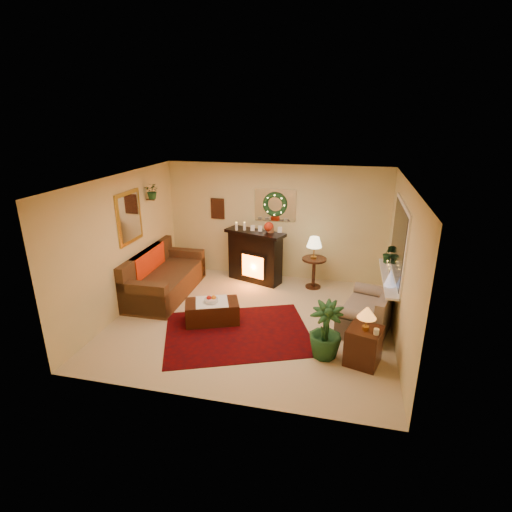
% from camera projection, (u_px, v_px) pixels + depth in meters
% --- Properties ---
extents(floor, '(5.00, 5.00, 0.00)m').
position_uv_depth(floor, '(252.00, 320.00, 7.41)').
color(floor, beige).
rests_on(floor, ground).
extents(ceiling, '(5.00, 5.00, 0.00)m').
position_uv_depth(ceiling, '(251.00, 180.00, 6.53)').
color(ceiling, white).
rests_on(ceiling, ground).
extents(wall_back, '(5.00, 5.00, 0.00)m').
position_uv_depth(wall_back, '(275.00, 222.00, 9.04)').
color(wall_back, '#EFD88C').
rests_on(wall_back, ground).
extents(wall_front, '(5.00, 5.00, 0.00)m').
position_uv_depth(wall_front, '(208.00, 314.00, 4.91)').
color(wall_front, '#EFD88C').
rests_on(wall_front, ground).
extents(wall_left, '(4.50, 4.50, 0.00)m').
position_uv_depth(wall_left, '(123.00, 244.00, 7.51)').
color(wall_left, '#EFD88C').
rests_on(wall_left, ground).
extents(wall_right, '(4.50, 4.50, 0.00)m').
position_uv_depth(wall_right, '(402.00, 266.00, 6.44)').
color(wall_right, '#EFD88C').
rests_on(wall_right, ground).
extents(area_rug, '(2.99, 2.64, 0.01)m').
position_uv_depth(area_rug, '(238.00, 333.00, 6.98)').
color(area_rug, '#491711').
rests_on(area_rug, floor).
extents(sofa, '(1.01, 2.23, 0.95)m').
position_uv_depth(sofa, '(165.00, 275.00, 8.37)').
color(sofa, '#542F1C').
rests_on(sofa, floor).
extents(red_throw, '(0.78, 1.26, 0.02)m').
position_uv_depth(red_throw, '(167.00, 271.00, 8.50)').
color(red_throw, '#B1141E').
rests_on(red_throw, sofa).
extents(fireplace, '(1.27, 0.76, 1.11)m').
position_uv_depth(fireplace, '(255.00, 258.00, 9.01)').
color(fireplace, black).
rests_on(fireplace, floor).
extents(poinsettia, '(0.21, 0.21, 0.21)m').
position_uv_depth(poinsettia, '(269.00, 227.00, 8.67)').
color(poinsettia, '#B7260F').
rests_on(poinsettia, fireplace).
extents(mantel_candle_a, '(0.06, 0.06, 0.18)m').
position_uv_depth(mantel_candle_a, '(236.00, 227.00, 8.83)').
color(mantel_candle_a, white).
rests_on(mantel_candle_a, fireplace).
extents(mantel_candle_b, '(0.06, 0.06, 0.19)m').
position_uv_depth(mantel_candle_b, '(245.00, 227.00, 8.83)').
color(mantel_candle_b, white).
rests_on(mantel_candle_b, fireplace).
extents(mantel_mirror, '(0.92, 0.02, 0.72)m').
position_uv_depth(mantel_mirror, '(275.00, 205.00, 8.88)').
color(mantel_mirror, white).
rests_on(mantel_mirror, wall_back).
extents(wreath, '(0.55, 0.11, 0.55)m').
position_uv_depth(wreath, '(275.00, 205.00, 8.84)').
color(wreath, '#194719').
rests_on(wreath, wall_back).
extents(wall_art, '(0.32, 0.03, 0.48)m').
position_uv_depth(wall_art, '(218.00, 209.00, 9.22)').
color(wall_art, '#381E11').
rests_on(wall_art, wall_back).
extents(gold_mirror, '(0.03, 0.84, 1.00)m').
position_uv_depth(gold_mirror, '(129.00, 217.00, 7.63)').
color(gold_mirror, gold).
rests_on(gold_mirror, wall_left).
extents(hanging_plant, '(0.33, 0.28, 0.36)m').
position_uv_depth(hanging_plant, '(153.00, 199.00, 8.21)').
color(hanging_plant, '#194719').
rests_on(hanging_plant, wall_left).
extents(loveseat, '(1.11, 1.50, 0.78)m').
position_uv_depth(loveseat, '(368.00, 305.00, 7.06)').
color(loveseat, tan).
rests_on(loveseat, floor).
extents(window_frame, '(0.03, 1.86, 1.36)m').
position_uv_depth(window_frame, '(399.00, 241.00, 6.86)').
color(window_frame, white).
rests_on(window_frame, wall_right).
extents(window_glass, '(0.02, 1.70, 1.22)m').
position_uv_depth(window_glass, '(398.00, 241.00, 6.87)').
color(window_glass, black).
rests_on(window_glass, wall_right).
extents(window_sill, '(0.22, 1.86, 0.04)m').
position_uv_depth(window_sill, '(388.00, 277.00, 7.11)').
color(window_sill, white).
rests_on(window_sill, wall_right).
extents(mini_tree, '(0.19, 0.19, 0.28)m').
position_uv_depth(mini_tree, '(390.00, 278.00, 6.67)').
color(mini_tree, silver).
rests_on(mini_tree, window_sill).
extents(sill_plant, '(0.27, 0.22, 0.49)m').
position_uv_depth(sill_plant, '(389.00, 253.00, 7.68)').
color(sill_plant, '#113516').
rests_on(sill_plant, window_sill).
extents(side_table_round, '(0.56, 0.56, 0.68)m').
position_uv_depth(side_table_round, '(314.00, 274.00, 8.72)').
color(side_table_round, black).
rests_on(side_table_round, floor).
extents(lamp_cream, '(0.33, 0.33, 0.50)m').
position_uv_depth(lamp_cream, '(314.00, 250.00, 8.51)').
color(lamp_cream, '#FFEEAF').
rests_on(lamp_cream, side_table_round).
extents(end_table_square, '(0.60, 0.60, 0.59)m').
position_uv_depth(end_table_square, '(363.00, 347.00, 6.07)').
color(end_table_square, '#452819').
rests_on(end_table_square, floor).
extents(lamp_tiffany, '(0.28, 0.28, 0.41)m').
position_uv_depth(lamp_tiffany, '(366.00, 321.00, 5.88)').
color(lamp_tiffany, orange).
rests_on(lamp_tiffany, end_table_square).
extents(coffee_table, '(1.08, 0.84, 0.40)m').
position_uv_depth(coffee_table, '(212.00, 311.00, 7.29)').
color(coffee_table, '#412415').
rests_on(coffee_table, floor).
extents(fruit_bowl, '(0.25, 0.25, 0.06)m').
position_uv_depth(fruit_bowl, '(211.00, 300.00, 7.20)').
color(fruit_bowl, silver).
rests_on(fruit_bowl, coffee_table).
extents(floor_palm, '(1.75, 1.75, 2.77)m').
position_uv_depth(floor_palm, '(325.00, 331.00, 6.18)').
color(floor_palm, black).
rests_on(floor_palm, floor).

